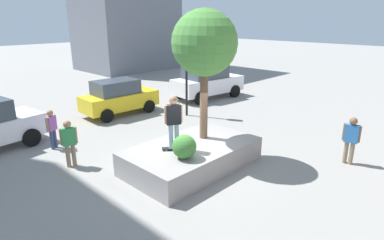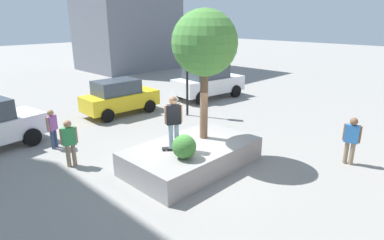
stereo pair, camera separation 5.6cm
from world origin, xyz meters
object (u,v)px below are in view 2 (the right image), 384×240
Objects in this scene: plaza_tree at (205,44)px; traffic_light_corner at (187,57)px; skateboard at (174,148)px; sedan_parked at (208,81)px; passerby_with_bag at (69,140)px; taxi_cab at (119,97)px; skateboarder at (173,119)px; planter_ledge at (192,156)px; bystander_watching at (52,126)px; pedestrian_crossing at (351,138)px.

traffic_light_corner is at bearing 51.60° from plaza_tree.
skateboard is 10.64m from sedan_parked.
passerby_with_bag is (-10.83, -3.32, -0.13)m from sedan_parked.
taxi_cab is at bearing 130.55° from traffic_light_corner.
skateboard is at bearing -177.12° from plaza_tree.
skateboarder is 1.03× the size of passerby_with_bag.
planter_ledge is 0.95× the size of sedan_parked.
skateboard is at bearing -144.21° from sedan_parked.
bystander_watching is at bearing -173.21° from sedan_parked.
traffic_light_corner is at bearing 41.64° from skateboarder.
skateboarder is (-1.53, -0.08, -2.25)m from plaza_tree.
plaza_tree is 9.87m from sedan_parked.
bystander_watching is at bearing 126.97° from pedestrian_crossing.
plaza_tree is at bearing 2.88° from skateboarder.
planter_ledge is 1.02× the size of traffic_light_corner.
passerby_with_bag is (-0.28, -2.06, 0.06)m from bystander_watching.
skateboarder is 0.39× the size of traffic_light_corner.
bystander_watching is at bearing 125.27° from plaza_tree.
passerby_with_bag is at bearing -162.98° from sedan_parked.
plaza_tree is at bearing -98.63° from taxi_cab.
passerby_with_bag is (-4.81, -4.26, 0.03)m from taxi_cab.
pedestrian_crossing is 1.02× the size of passerby_with_bag.
skateboarder is (0.00, -0.00, 1.02)m from skateboard.
skateboarder is 10.66m from sedan_parked.
taxi_cab is at bearing 81.37° from plaza_tree.
skateboard is (-0.72, 0.13, 0.46)m from planter_ledge.
bystander_watching is (-3.45, 4.89, -3.22)m from plaza_tree.
skateboard is at bearing 169.77° from planter_ledge.
bystander_watching is at bearing 117.45° from planter_ledge.
sedan_parked is (8.63, 6.22, 0.24)m from skateboard.
passerby_with_bag is at bearing -138.46° from taxi_cab.
pedestrian_crossing is at bearing -51.05° from plaza_tree.
traffic_light_corner reaches higher than skateboarder.
taxi_cab is 5.04m from bystander_watching.
plaza_tree is 2.83× the size of bystander_watching.
traffic_light_corner is at bearing 46.92° from planter_ledge.
traffic_light_corner reaches higher than pedestrian_crossing.
planter_ledge is at bearing -10.23° from skateboard.
pedestrian_crossing is at bearing -39.52° from skateboarder.
planter_ledge is 1.03× the size of plaza_tree.
traffic_light_corner is (4.96, 4.41, 2.20)m from skateboard.
pedestrian_crossing is at bearing -110.82° from sedan_parked.
plaza_tree is 1.00× the size of traffic_light_corner.
skateboard is at bearing -52.76° from passerby_with_bag.
planter_ledge is 1.13× the size of taxi_cab.
passerby_with_bag reaches higher than planter_ledge.
plaza_tree is at bearing -37.13° from passerby_with_bag.
pedestrian_crossing reaches higher than planter_ledge.
sedan_parked reaches higher than pedestrian_crossing.
planter_ledge is at bearing 136.80° from pedestrian_crossing.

